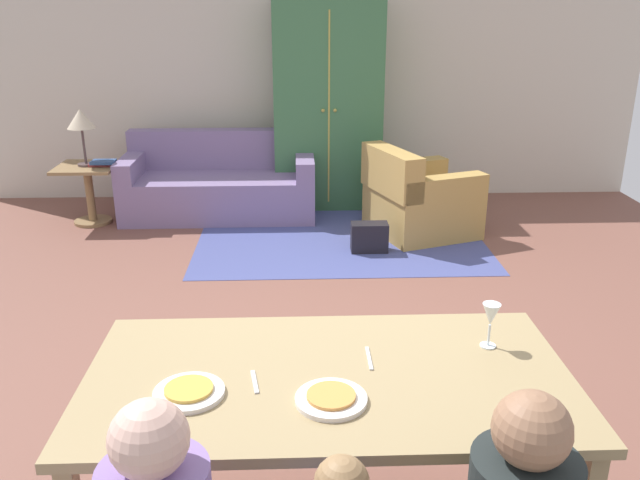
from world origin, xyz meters
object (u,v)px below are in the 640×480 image
(dining_table, at_px, (328,390))
(plate_near_child, at_px, (331,399))
(couch, at_px, (220,185))
(side_table, at_px, (89,186))
(plate_near_man, at_px, (189,393))
(wine_glass, at_px, (491,316))
(armoire, at_px, (328,106))
(armchair, at_px, (417,200))
(handbag, at_px, (369,237))
(book_lower, at_px, (102,164))
(table_lamp, at_px, (81,121))
(book_upper, at_px, (103,162))

(dining_table, xyz_separation_m, plate_near_child, (0.00, -0.18, 0.08))
(couch, height_order, side_table, couch)
(plate_near_man, height_order, wine_glass, wine_glass)
(couch, relative_size, armoire, 0.91)
(armchair, height_order, side_table, armchair)
(handbag, bearing_deg, plate_near_child, -98.73)
(couch, bearing_deg, plate_near_child, -79.04)
(dining_table, relative_size, side_table, 3.10)
(book_lower, bearing_deg, armchair, -7.93)
(armoire, bearing_deg, dining_table, -92.76)
(plate_near_child, distance_m, table_lamp, 4.81)
(plate_near_child, bearing_deg, couch, 100.96)
(armchair, distance_m, armoire, 1.47)
(armchair, relative_size, armoire, 0.52)
(handbag, bearing_deg, wine_glass, -87.67)
(handbag, bearing_deg, table_lamp, 161.25)
(armchair, bearing_deg, table_lamp, 172.44)
(plate_near_child, relative_size, table_lamp, 0.46)
(armchair, height_order, handbag, armchair)
(table_lamp, distance_m, handbag, 2.93)
(couch, relative_size, table_lamp, 3.54)
(table_lamp, distance_m, book_upper, 0.43)
(armchair, distance_m, side_table, 3.18)
(plate_near_child, xyz_separation_m, book_upper, (-1.95, 4.27, -0.15))
(plate_near_man, xyz_separation_m, armchair, (1.52, 3.83, -0.45))
(dining_table, relative_size, armchair, 1.64)
(plate_near_child, distance_m, armoire, 4.89)
(armoire, xyz_separation_m, book_lower, (-2.21, -0.57, -0.46))
(plate_near_man, relative_size, book_upper, 1.14)
(plate_near_man, xyz_separation_m, wine_glass, (1.14, 0.30, 0.12))
(couch, bearing_deg, armoire, 15.74)
(armoire, height_order, handbag, armoire)
(couch, xyz_separation_m, book_lower, (-1.09, -0.26, 0.29))
(plate_near_child, bearing_deg, armoire, 87.34)
(plate_near_man, relative_size, wine_glass, 1.34)
(couch, height_order, armchair, same)
(book_lower, distance_m, handbag, 2.70)
(book_lower, bearing_deg, dining_table, -64.39)
(plate_near_child, height_order, book_upper, plate_near_child)
(plate_near_child, height_order, table_lamp, table_lamp)
(armoire, bearing_deg, book_upper, -164.42)
(book_lower, xyz_separation_m, handbag, (2.50, -0.90, -0.46))
(dining_table, bearing_deg, plate_near_child, -90.00)
(plate_near_man, height_order, table_lamp, table_lamp)
(armchair, xyz_separation_m, side_table, (-3.15, 0.42, 0.06))
(side_table, xyz_separation_m, handbag, (2.65, -0.90, -0.25))
(dining_table, height_order, wine_glass, wine_glass)
(couch, distance_m, armoire, 1.38)
(armchair, relative_size, book_lower, 4.98)
(side_table, bearing_deg, plate_near_child, -63.71)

